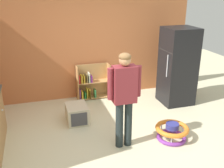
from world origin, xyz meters
name	(u,v)px	position (x,y,z in m)	size (l,w,h in m)	color
ground_plane	(117,144)	(0.00, 0.00, 0.00)	(12.00, 12.00, 0.00)	beige
back_wall	(87,43)	(0.00, 2.33, 1.35)	(5.20, 0.06, 2.70)	#C36E3F
refrigerator	(178,66)	(1.90, 1.33, 0.89)	(0.73, 0.68, 1.78)	black
bookshelf	(91,84)	(0.02, 2.14, 0.36)	(0.80, 0.28, 0.85)	tan
standing_person	(124,93)	(0.10, -0.07, 0.99)	(0.57, 0.22, 1.66)	#20292A
baby_walker	(172,131)	(1.00, -0.14, 0.16)	(0.60, 0.60, 0.32)	purple
pet_carrier	(77,114)	(-0.53, 1.03, 0.18)	(0.42, 0.55, 0.36)	beige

